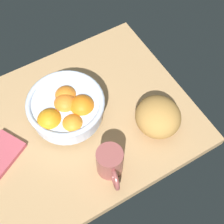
# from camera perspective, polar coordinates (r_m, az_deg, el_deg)

# --- Properties ---
(ground_plane) EXTENTS (0.70, 0.55, 0.03)m
(ground_plane) POSITION_cam_1_polar(r_m,az_deg,el_deg) (1.02, -6.42, -2.14)
(ground_plane) COLOR tan
(fruit_bowl) EXTENTS (0.22, 0.22, 0.10)m
(fruit_bowl) POSITION_cam_1_polar(r_m,az_deg,el_deg) (0.96, -7.72, 0.62)
(fruit_bowl) COLOR silver
(fruit_bowl) RESTS_ON ground
(bread_loaf) EXTENTS (0.16, 0.16, 0.09)m
(bread_loaf) POSITION_cam_1_polar(r_m,az_deg,el_deg) (0.96, 7.84, -0.79)
(bread_loaf) COLOR #B07F3D
(bread_loaf) RESTS_ON ground
(mug) EXTENTS (0.07, 0.11, 0.09)m
(mug) POSITION_cam_1_polar(r_m,az_deg,el_deg) (0.89, -0.31, -8.68)
(mug) COLOR #924844
(mug) RESTS_ON ground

